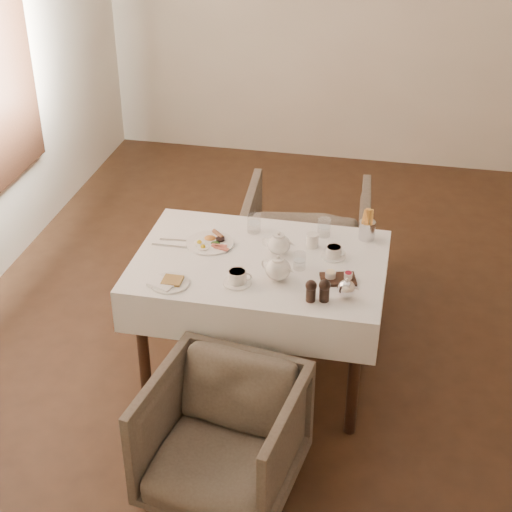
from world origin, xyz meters
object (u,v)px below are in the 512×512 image
at_px(armchair_near, 223,438).
at_px(breakfast_plate, 210,242).
at_px(teapot_centre, 279,243).
at_px(armchair_far, 306,244).
at_px(table, 260,279).

distance_m(armchair_near, breakfast_plate, 1.08).
bearing_deg(breakfast_plate, armchair_near, -92.99).
relative_size(armchair_near, breakfast_plate, 2.67).
distance_m(breakfast_plate, teapot_centre, 0.38).
bearing_deg(breakfast_plate, teapot_centre, -24.35).
height_order(armchair_near, armchair_far, armchair_far).
bearing_deg(breakfast_plate, armchair_far, 42.43).
distance_m(table, armchair_near, 0.89).
bearing_deg(armchair_far, table, 78.16).
height_order(armchair_far, teapot_centre, teapot_centre).
xyz_separation_m(table, armchair_far, (0.12, 0.89, -0.28)).
xyz_separation_m(breakfast_plate, teapot_centre, (0.37, -0.03, 0.06)).
height_order(table, armchair_near, table).
relative_size(armchair_near, armchair_far, 0.86).
height_order(armchair_near, teapot_centre, teapot_centre).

